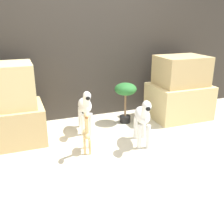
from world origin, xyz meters
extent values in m
plane|color=beige|center=(0.00, 0.00, 0.00)|extent=(14.00, 14.00, 0.00)
cube|color=#38332D|center=(0.00, 1.49, 1.10)|extent=(6.40, 0.08, 2.20)
cube|color=tan|center=(-1.27, 0.89, 0.24)|extent=(0.89, 0.69, 0.47)
cube|color=#DBC184|center=(-1.27, 0.89, 0.74)|extent=(0.72, 0.56, 0.53)
cube|color=#DBC184|center=(1.27, 0.89, 0.26)|extent=(0.89, 0.69, 0.53)
cube|color=tan|center=(1.27, 0.89, 0.75)|extent=(0.73, 0.57, 0.44)
cylinder|color=white|center=(0.31, 0.11, 0.15)|extent=(0.05, 0.05, 0.30)
cylinder|color=white|center=(0.21, 0.14, 0.15)|extent=(0.05, 0.05, 0.30)
cylinder|color=white|center=(0.40, 0.39, 0.15)|extent=(0.05, 0.05, 0.30)
cylinder|color=white|center=(0.29, 0.42, 0.15)|extent=(0.05, 0.05, 0.30)
ellipsoid|color=white|center=(0.30, 0.26, 0.38)|extent=(0.29, 0.45, 0.18)
cylinder|color=white|center=(0.25, 0.09, 0.50)|extent=(0.13, 0.16, 0.20)
ellipsoid|color=white|center=(0.24, 0.04, 0.58)|extent=(0.15, 0.21, 0.11)
sphere|color=black|center=(0.22, -0.03, 0.57)|extent=(0.06, 0.06, 0.06)
cube|color=black|center=(0.25, 0.09, 0.51)|extent=(0.05, 0.08, 0.16)
cylinder|color=white|center=(-0.23, 0.74, 0.15)|extent=(0.05, 0.05, 0.30)
cylinder|color=white|center=(-0.33, 0.75, 0.15)|extent=(0.05, 0.05, 0.30)
cylinder|color=white|center=(-0.19, 1.03, 0.15)|extent=(0.05, 0.05, 0.30)
cylinder|color=white|center=(-0.30, 1.04, 0.15)|extent=(0.05, 0.05, 0.30)
ellipsoid|color=white|center=(-0.26, 0.89, 0.38)|extent=(0.23, 0.43, 0.18)
cylinder|color=white|center=(-0.28, 0.71, 0.50)|extent=(0.11, 0.15, 0.20)
ellipsoid|color=white|center=(-0.29, 0.66, 0.58)|extent=(0.12, 0.19, 0.11)
sphere|color=black|center=(-0.30, 0.58, 0.57)|extent=(0.06, 0.06, 0.06)
cube|color=black|center=(-0.28, 0.71, 0.51)|extent=(0.03, 0.08, 0.16)
cylinder|color=tan|center=(-0.40, 0.20, 0.09)|extent=(0.03, 0.03, 0.18)
cylinder|color=tan|center=(-0.46, 0.22, 0.09)|extent=(0.03, 0.03, 0.18)
cylinder|color=tan|center=(-0.36, 0.36, 0.09)|extent=(0.03, 0.03, 0.18)
cylinder|color=tan|center=(-0.42, 0.38, 0.09)|extent=(0.03, 0.03, 0.18)
ellipsoid|color=tan|center=(-0.41, 0.29, 0.23)|extent=(0.15, 0.25, 0.10)
cylinder|color=tan|center=(-0.43, 0.19, 0.39)|extent=(0.07, 0.14, 0.29)
ellipsoid|color=tan|center=(-0.45, 0.10, 0.53)|extent=(0.08, 0.12, 0.06)
sphere|color=brown|center=(-0.46, 0.06, 0.52)|extent=(0.03, 0.03, 0.03)
cylinder|color=black|center=(0.38, 0.98, 0.05)|extent=(0.16, 0.16, 0.10)
cylinder|color=brown|center=(0.38, 0.98, 0.27)|extent=(0.03, 0.03, 0.33)
ellipsoid|color=#286B2D|center=(0.38, 0.98, 0.52)|extent=(0.33, 0.33, 0.18)
camera|label=1|loc=(-1.12, -2.44, 1.52)|focal=42.00mm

